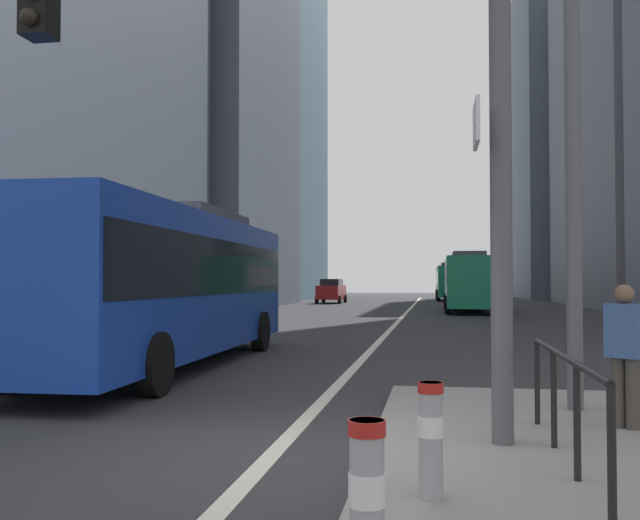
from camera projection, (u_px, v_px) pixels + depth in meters
The scene contains 15 objects.
ground_plane at pixel (392, 328), 27.00m from camera, with size 160.00×160.00×0.00m, color #303033.
lane_centre_line at pixel (404, 315), 36.87m from camera, with size 0.20×80.00×0.01m, color beige.
office_tower_left_far at pixel (260, 116), 72.29m from camera, with size 10.70×21.29×37.22m, color slate.
office_tower_right_far at pixel (579, 141), 76.68m from camera, with size 13.37×23.84×33.90m, color slate.
city_bus_blue_oncoming at pixel (165, 278), 14.72m from camera, with size 2.86×11.31×3.40m.
city_bus_red_receding at pixel (467, 280), 41.52m from camera, with size 2.72×11.23×3.40m.
city_bus_red_distant at pixel (451, 280), 65.24m from camera, with size 2.84×10.82×3.40m.
car_oncoming_mid at pixel (331, 291), 57.08m from camera, with size 2.11×4.52×1.94m.
car_receding_near at pixel (470, 292), 52.49m from camera, with size 2.16×4.32×1.94m.
traffic_signal_gantry at pixel (329, 65), 7.50m from camera, with size 5.39×0.65×6.00m.
street_lamp_post at pixel (571, 9), 9.14m from camera, with size 5.50×0.32×8.00m.
bollard_left at pixel (367, 501), 3.61m from camera, with size 0.20×0.20×0.92m.
bollard_right at pixel (431, 434), 5.33m from camera, with size 0.20×0.20×0.87m.
pedestrian_railing at pixel (564, 384), 6.39m from camera, with size 0.06×3.55×0.98m.
pedestrian_waiting at pixel (625, 349), 7.88m from camera, with size 0.45×0.42×1.60m.
Camera 1 is at (1.67, -7.16, 1.78)m, focal length 39.85 mm.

